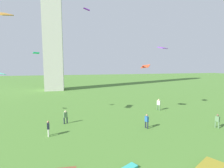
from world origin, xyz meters
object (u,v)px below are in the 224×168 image
person_5 (65,116)px  kite_bundle_2 (212,168)px  person_1 (217,120)px  kite_flying_5 (145,66)px  kite_flying_2 (163,48)px  kite_flying_0 (36,53)px  kite_bundle_0 (130,168)px  person_2 (48,128)px  kite_flying_1 (3,14)px  kite_flying_3 (87,9)px  person_0 (147,120)px  kite_flying_4 (2,74)px  person_3 (159,104)px

person_5 → kite_bundle_2: person_5 is taller
person_1 → kite_flying_5: kite_flying_5 is taller
person_5 → kite_flying_2: (14.56, 2.61, 8.87)m
kite_flying_0 → kite_bundle_0: bearing=-80.0°
person_2 → kite_flying_1: kite_flying_1 is taller
person_5 → kite_flying_3: kite_flying_3 is taller
kite_flying_1 → kite_flying_0: bearing=-10.4°
kite_flying_0 → person_5: bearing=-65.9°
person_1 → kite_bundle_0: (-12.43, -4.91, -0.81)m
person_0 → kite_flying_4: size_ratio=1.62×
person_1 → kite_bundle_2: person_1 is taller
kite_flying_0 → kite_bundle_0: (8.11, -14.59, -8.71)m
kite_flying_1 → kite_bundle_0: kite_flying_1 is taller
person_1 → kite_bundle_0: person_1 is taller
person_5 → kite_flying_3: bearing=139.8°
person_1 → kite_flying_4: size_ratio=1.61×
person_1 → kite_flying_2: bearing=175.8°
person_3 → kite_flying_5: (-2.76, -0.72, 5.97)m
kite_flying_0 → kite_flying_3: kite_flying_3 is taller
kite_bundle_0 → kite_flying_5: bearing=61.1°
kite_flying_1 → kite_flying_5: size_ratio=1.36×
kite_flying_2 → kite_flying_3: size_ratio=1.66×
person_5 → kite_bundle_2: 15.73m
person_1 → kite_flying_5: size_ratio=1.11×
kite_flying_5 → person_1: bearing=-5.1°
kite_bundle_0 → kite_bundle_2: 5.69m
person_3 → kite_flying_5: bearing=65.6°
kite_flying_5 → kite_flying_4: bearing=-137.4°
person_0 → person_5: (-9.00, 3.89, 0.00)m
person_1 → kite_flying_5: bearing=-165.3°
person_5 → kite_bundle_0: bearing=95.8°
kite_flying_5 → kite_flying_2: bearing=60.5°
person_1 → kite_flying_2: 12.45m
person_5 → kite_flying_3: size_ratio=1.58×
person_5 → person_2: bearing=47.8°
kite_flying_3 → kite_flying_0: bearing=54.4°
person_0 → kite_bundle_0: person_0 is taller
person_3 → kite_bundle_0: bearing=104.8°
kite_flying_2 → kite_flying_3: (-11.89, -3.77, 3.61)m
kite_flying_0 → kite_flying_2: (18.21, -1.28, 0.98)m
kite_bundle_0 → kite_bundle_2: (5.50, -1.45, 0.05)m
person_0 → person_1: bearing=59.3°
person_0 → kite_flying_2: size_ratio=0.95×
kite_flying_4 → kite_bundle_2: (18.17, -16.94, -5.84)m
kite_flying_5 → kite_bundle_2: 15.85m
kite_flying_5 → kite_bundle_2: kite_flying_5 is taller
kite_flying_3 → person_5: bearing=69.6°
kite_bundle_2 → kite_flying_0: bearing=130.3°
kite_flying_0 → kite_flying_4: kite_flying_0 is taller
kite_bundle_2 → kite_bundle_0: bearing=165.2°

